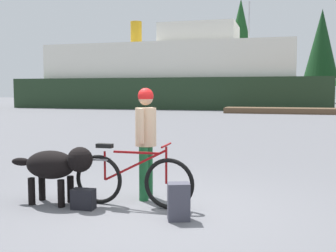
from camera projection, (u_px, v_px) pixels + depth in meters
ground_plane at (157, 210)px, 5.67m from camera, size 160.00×160.00×0.00m
bicycle at (132, 179)px, 5.83m from camera, size 1.79×0.44×0.92m
person_cyclist at (146, 133)px, 6.19m from camera, size 0.32×0.53×1.70m
dog at (56, 165)px, 5.94m from camera, size 1.31×0.49×0.86m
backpack at (179, 202)px, 5.22m from camera, size 0.33×0.28×0.48m
handbag_pannier at (83, 199)px, 5.71m from camera, size 0.33×0.19×0.29m
dock_pier at (331, 111)px, 28.87m from camera, size 14.94×2.34×0.40m
ferry_boat at (172, 78)px, 39.38m from camera, size 28.83×8.77×8.38m
sailboat_moored at (248, 104)px, 35.41m from camera, size 6.36×1.78×9.22m
pine_tree_far_left at (170, 61)px, 54.68m from camera, size 3.43×3.43×9.12m
pine_tree_center at (240, 38)px, 50.73m from camera, size 4.33×4.33×12.98m
pine_tree_mid_back at (322, 44)px, 53.30m from camera, size 4.33×4.33×12.27m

